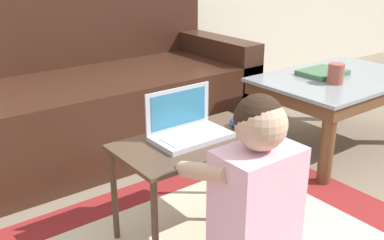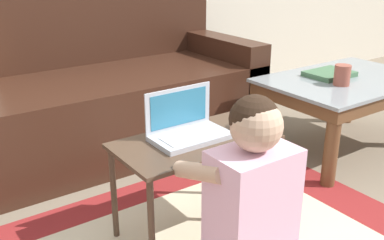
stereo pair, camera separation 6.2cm
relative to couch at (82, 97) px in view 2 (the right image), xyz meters
The scene contains 8 objects.
couch is the anchor object (origin of this frame).
coffee_table 1.48m from the couch, 35.55° to the right, with size 0.93×0.62×0.43m.
laptop_desk 1.05m from the couch, 87.97° to the right, with size 0.62×0.34×0.41m.
laptop 1.03m from the couch, 88.68° to the right, with size 0.30×0.17×0.19m.
computer_mouse 1.10m from the couch, 76.54° to the right, with size 0.07×0.10×0.04m.
person_seated 1.43m from the couch, 90.63° to the right, with size 0.36×0.37×0.70m.
cup_on_table 1.42m from the couch, 41.25° to the right, with size 0.08×0.08×0.11m.
book_on_table 1.40m from the couch, 34.05° to the right, with size 0.25×0.20×0.03m.
Camera 2 is at (-0.96, -1.05, 1.09)m, focal length 42.00 mm.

